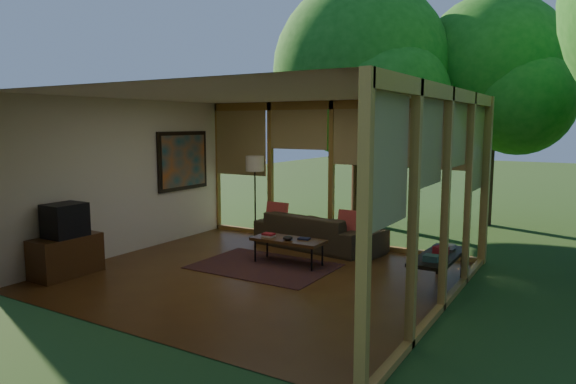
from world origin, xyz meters
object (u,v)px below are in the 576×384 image
Objects in this scene: coffee_table at (288,241)px; side_console at (434,257)px; floor_lamp at (255,168)px; sofa at (313,231)px; television at (65,220)px; media_cabinet at (66,256)px.

side_console is at bearing 2.74° from coffee_table.
sofa is at bearing -3.74° from floor_lamp.
sofa is 3.95× the size of television.
media_cabinet is 3.40m from coffee_table.
coffee_table is (2.54, 2.26, 0.09)m from media_cabinet.
media_cabinet is at bearing 62.92° from sofa.
media_cabinet is at bearing 180.00° from television.
coffee_table is at bearing 41.61° from media_cabinet.
sofa is 1.22m from coffee_table.
sofa is 1.32× the size of floor_lamp.
side_console is (2.53, -1.09, 0.09)m from sofa.
sofa is 2.17× the size of media_cabinet.
sofa is at bearing 99.43° from coffee_table.
coffee_table is at bearing 41.83° from television.
floor_lamp is at bearing 3.26° from sofa.
television is at bearing -138.17° from coffee_table.
side_console is at bearing 163.59° from sofa.
media_cabinet is 0.83× the size of coffee_table.
floor_lamp reaches higher than television.
floor_lamp reaches higher than coffee_table.
sofa is 4.21m from television.
coffee_table is 2.33m from side_console.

